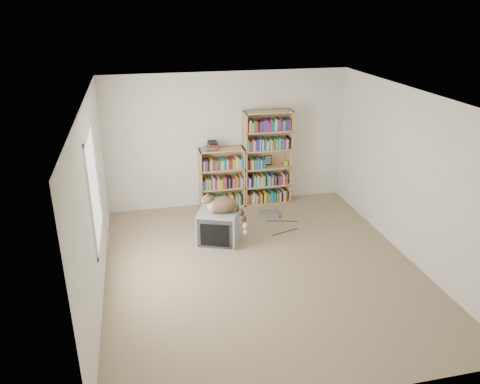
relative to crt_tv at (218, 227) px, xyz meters
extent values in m
cube|color=#9E846B|center=(0.48, -0.96, -0.27)|extent=(4.50, 5.00, 0.01)
cube|color=white|center=(0.48, 1.54, 0.98)|extent=(4.50, 0.02, 2.50)
cube|color=white|center=(0.48, -3.46, 0.98)|extent=(4.50, 0.02, 2.50)
cube|color=white|center=(-1.77, -0.96, 0.98)|extent=(0.02, 5.00, 2.50)
cube|color=white|center=(2.73, -0.96, 0.98)|extent=(0.02, 5.00, 2.50)
cube|color=white|center=(0.48, -0.96, 2.23)|extent=(4.50, 5.00, 0.02)
cube|color=white|center=(-1.76, -0.76, 1.13)|extent=(0.02, 1.22, 1.52)
cube|color=#A1A1A3|center=(0.00, -0.01, 0.00)|extent=(0.78, 0.74, 0.54)
cube|color=black|center=(-0.10, -0.25, 0.00)|extent=(0.54, 0.24, 0.49)
cube|color=black|center=(-0.11, -0.27, -0.01)|extent=(0.43, 0.18, 0.38)
cube|color=black|center=(0.04, 0.11, -0.01)|extent=(0.46, 0.42, 0.32)
ellipsoid|color=#342515|center=(0.06, -0.03, 0.40)|extent=(0.49, 0.35, 0.26)
ellipsoid|color=#342515|center=(0.18, -0.04, 0.39)|extent=(0.23, 0.25, 0.19)
ellipsoid|color=#C7AD8F|center=(-0.09, -0.04, 0.39)|extent=(0.20, 0.20, 0.21)
ellipsoid|color=#342515|center=(-0.16, -0.02, 0.51)|extent=(0.18, 0.17, 0.16)
sphere|color=beige|center=(-0.23, -0.02, 0.48)|extent=(0.07, 0.07, 0.06)
cone|color=black|center=(-0.16, -0.06, 0.58)|extent=(0.07, 0.08, 0.08)
cone|color=black|center=(-0.15, 0.03, 0.58)|extent=(0.07, 0.08, 0.08)
cube|color=tan|center=(0.76, 1.38, 0.63)|extent=(0.03, 0.30, 1.79)
cube|color=tan|center=(1.64, 1.38, 0.63)|extent=(0.02, 0.30, 1.79)
cube|color=tan|center=(1.20, 1.51, 0.63)|extent=(0.90, 0.03, 1.79)
cube|color=tan|center=(1.20, 1.38, 1.51)|extent=(0.90, 0.30, 0.02)
cube|color=tan|center=(1.20, 1.38, -0.25)|extent=(0.90, 0.30, 0.03)
cube|color=tan|center=(1.20, 1.38, 0.10)|extent=(0.90, 0.30, 0.03)
cube|color=tan|center=(1.20, 1.38, 0.45)|extent=(0.90, 0.30, 0.02)
cube|color=tan|center=(1.20, 1.38, 0.81)|extent=(0.90, 0.30, 0.02)
cube|color=tan|center=(1.20, 1.38, 1.16)|extent=(0.90, 0.30, 0.02)
cube|color=#B52C18|center=(1.20, 1.38, -0.15)|extent=(0.82, 0.24, 0.19)
cube|color=#1A2DAF|center=(1.20, 1.38, 0.21)|extent=(0.82, 0.24, 0.19)
cube|color=#167B3C|center=(1.20, 1.38, 0.56)|extent=(0.82, 0.24, 0.19)
cube|color=beige|center=(1.20, 1.38, 0.91)|extent=(0.82, 0.24, 0.19)
cube|color=black|center=(1.20, 1.38, 1.27)|extent=(0.82, 0.24, 0.19)
cube|color=tan|center=(-0.08, 1.38, 0.30)|extent=(0.02, 0.30, 1.14)
cube|color=tan|center=(0.73, 1.38, 0.30)|extent=(0.03, 0.30, 1.14)
cube|color=tan|center=(0.32, 1.51, 0.30)|extent=(0.83, 0.03, 1.14)
cube|color=tan|center=(0.32, 1.38, 0.86)|extent=(0.83, 0.30, 0.02)
cube|color=tan|center=(0.32, 1.38, -0.25)|extent=(0.83, 0.30, 0.03)
cube|color=tan|center=(0.32, 1.38, 0.12)|extent=(0.83, 0.30, 0.03)
cube|color=tan|center=(0.32, 1.38, 0.49)|extent=(0.83, 0.30, 0.02)
cube|color=#B52C18|center=(0.32, 1.38, -0.15)|extent=(0.75, 0.24, 0.19)
cube|color=#1A2DAF|center=(0.32, 1.38, 0.22)|extent=(0.75, 0.24, 0.19)
cube|color=#167B3C|center=(0.32, 1.38, 0.60)|extent=(0.75, 0.24, 0.19)
cube|color=#B52C18|center=(0.15, 1.37, 0.95)|extent=(0.21, 0.28, 0.15)
cylinder|color=#91B232|center=(1.57, 1.38, 0.51)|extent=(0.09, 0.09, 0.10)
cube|color=black|center=(1.24, 1.48, 0.56)|extent=(0.14, 0.05, 0.19)
cube|color=#BABABF|center=(1.07, 0.74, -0.23)|extent=(0.39, 0.31, 0.08)
cube|color=silver|center=(-1.76, 0.34, 0.05)|extent=(0.01, 0.08, 0.13)
camera|label=1|loc=(-1.16, -6.67, 3.39)|focal=35.00mm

